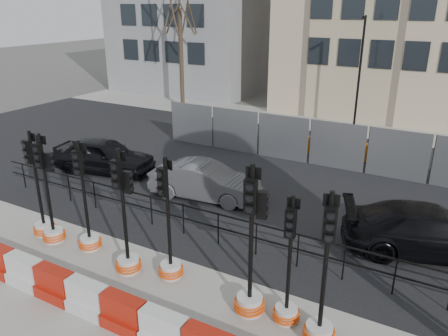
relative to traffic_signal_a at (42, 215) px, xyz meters
The scene contains 20 objects.
ground 4.97m from the traffic_signal_a, 10.16° to the left, with size 120.00×120.00×0.00m, color #51514C.
sidewalk_near 5.34m from the traffic_signal_a, 23.73° to the right, with size 40.00×6.00×0.02m, color gray.
road 9.27m from the traffic_signal_a, 58.36° to the left, with size 40.00×14.00×0.03m, color black.
sidewalk_far 17.56m from the traffic_signal_a, 73.97° to the left, with size 40.00×4.00×0.02m, color gray.
kerb_railing 5.27m from the traffic_signal_a, 23.11° to the left, with size 18.00×0.04×1.00m.
heras_fencing 11.71m from the traffic_signal_a, 65.61° to the left, with size 14.33×1.72×2.00m.
lamp_post_far 16.92m from the traffic_signal_a, 71.36° to the left, with size 0.12×0.56×6.00m.
tree_bare_far 18.48m from the traffic_signal_a, 110.60° to the left, with size 2.00×2.00×9.00m.
barrier_row 5.23m from the traffic_signal_a, 21.72° to the right, with size 13.60×0.50×0.80m.
traffic_signal_a is the anchor object (origin of this frame).
traffic_signal_b 0.61m from the traffic_signal_a, 12.56° to the right, with size 0.65×0.65×3.29m.
traffic_signal_c 1.80m from the traffic_signal_a, ahead, with size 0.64×0.64×3.23m.
traffic_signal_d 3.53m from the traffic_signal_a, ahead, with size 0.66×0.66×3.37m.
traffic_signal_e 4.59m from the traffic_signal_a, ahead, with size 0.64×0.64×3.24m.
traffic_signal_f 6.96m from the traffic_signal_a, ahead, with size 0.70×0.70×3.58m.
traffic_signal_g 7.77m from the traffic_signal_a, ahead, with size 0.60×0.60×3.02m.
traffic_signal_h 8.59m from the traffic_signal_a, ahead, with size 0.67×0.67×3.38m.
car_a 5.28m from the traffic_signal_a, 113.92° to the left, with size 4.44×2.42×1.43m, color black.
car_b 5.44m from the traffic_signal_a, 58.50° to the left, with size 4.11×1.89×1.30m, color #505156.
car_c 11.12m from the traffic_signal_a, 24.12° to the left, with size 5.06×3.34×1.36m, color black.
Camera 1 is at (5.54, -8.35, 6.54)m, focal length 35.00 mm.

